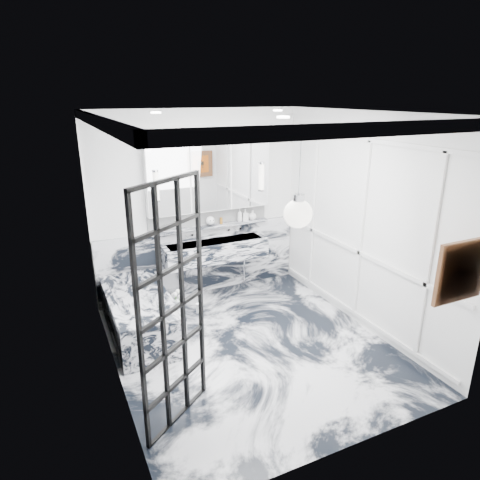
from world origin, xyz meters
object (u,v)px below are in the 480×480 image
crittall_door (173,310)px  bathtub (140,314)px  trough_sink (215,251)px  mirror_cabinet (209,177)px

crittall_door → bathtub: bearing=53.3°
trough_sink → mirror_cabinet: mirror_cabinet is taller
crittall_door → trough_sink: (1.34, 2.34, -0.43)m
mirror_cabinet → bathtub: bearing=-147.9°
trough_sink → bathtub: (-1.33, -0.66, -0.45)m
crittall_door → mirror_cabinet: size_ratio=1.22×
trough_sink → mirror_cabinet: (-0.00, 0.17, 1.09)m
crittall_door → bathtub: 1.90m
trough_sink → mirror_cabinet: size_ratio=0.84×
trough_sink → mirror_cabinet: 1.10m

